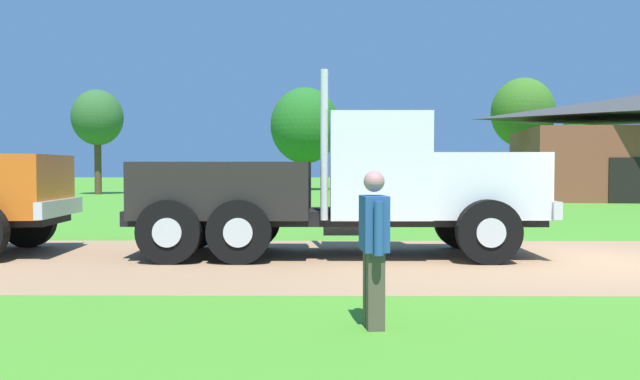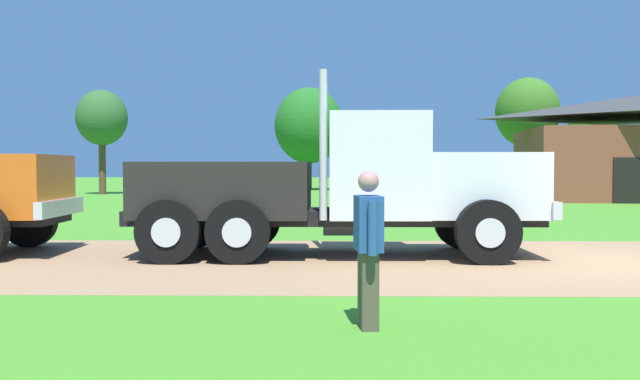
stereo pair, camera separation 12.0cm
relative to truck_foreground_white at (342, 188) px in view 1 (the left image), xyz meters
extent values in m
plane|color=#458B25|center=(4.74, -0.75, -1.31)|extent=(200.00, 200.00, 0.00)
cube|color=#9D7854|center=(4.74, -0.75, -1.31)|extent=(120.00, 6.45, 0.01)
cube|color=black|center=(-0.17, -0.01, -0.55)|extent=(7.90, 1.52, 0.28)
cube|color=white|center=(2.69, 0.00, 0.07)|extent=(2.19, 1.96, 1.23)
cube|color=silver|center=(3.83, 0.00, -0.37)|extent=(0.17, 2.14, 0.32)
cube|color=white|center=(0.69, -0.01, 0.44)|extent=(1.83, 2.24, 1.97)
cube|color=#2D3D4C|center=(1.62, 0.00, 0.83)|extent=(0.05, 1.86, 0.87)
cylinder|color=silver|center=(-0.35, 0.87, 0.81)|extent=(0.14, 0.14, 2.72)
cylinder|color=silver|center=(-0.34, -0.89, 0.81)|extent=(0.14, 0.14, 2.72)
cylinder|color=silver|center=(0.13, 0.97, -0.77)|extent=(1.00, 0.52, 0.52)
cube|color=black|center=(-2.27, -0.02, -0.02)|extent=(3.30, 2.24, 1.06)
cylinder|color=black|center=(2.58, 1.11, -0.74)|extent=(1.16, 0.30, 1.15)
cylinder|color=silver|center=(2.58, 1.27, -0.74)|extent=(0.52, 0.04, 0.52)
cylinder|color=black|center=(2.58, -1.11, -0.74)|extent=(1.16, 0.30, 1.15)
cylinder|color=silver|center=(2.59, -1.27, -0.74)|extent=(0.52, 0.04, 0.52)
cylinder|color=black|center=(-3.12, 1.09, -0.74)|extent=(1.16, 0.30, 1.15)
cylinder|color=silver|center=(-3.12, 1.25, -0.74)|extent=(0.52, 0.04, 0.52)
cylinder|color=black|center=(-3.11, -1.13, -0.74)|extent=(1.16, 0.30, 1.15)
cylinder|color=silver|center=(-3.11, -1.29, -0.74)|extent=(0.52, 0.04, 0.52)
cylinder|color=black|center=(-1.87, 1.10, -0.74)|extent=(1.16, 0.30, 1.15)
cylinder|color=silver|center=(-1.87, 1.26, -0.74)|extent=(0.52, 0.04, 0.52)
cylinder|color=black|center=(-1.86, -1.13, -0.74)|extent=(1.16, 0.30, 1.15)
cylinder|color=silver|center=(-1.86, -1.29, -0.74)|extent=(0.52, 0.04, 0.52)
cube|color=orange|center=(-6.58, 0.09, 0.05)|extent=(1.99, 2.16, 1.22)
cube|color=silver|center=(-5.59, 0.14, -0.39)|extent=(0.28, 2.26, 0.32)
cylinder|color=black|center=(-6.74, 1.25, -0.76)|extent=(1.13, 0.36, 1.12)
cylinder|color=silver|center=(-6.75, 1.41, -0.76)|extent=(0.50, 0.07, 0.50)
cube|color=#264C8C|center=(0.20, -5.64, -0.19)|extent=(0.30, 0.48, 0.59)
sphere|color=tan|center=(0.20, -5.64, 0.26)|extent=(0.23, 0.23, 0.23)
cube|color=brown|center=(0.19, -5.54, -0.90)|extent=(0.19, 0.18, 0.83)
cube|color=brown|center=(0.21, -5.74, -0.90)|extent=(0.19, 0.18, 0.83)
cylinder|color=#264C8C|center=(0.17, -5.36, -0.22)|extent=(0.10, 0.10, 0.56)
cylinder|color=#264C8C|center=(0.23, -5.92, -0.22)|extent=(0.10, 0.10, 0.56)
cube|color=#264C8C|center=(4.16, 5.33, -0.23)|extent=(0.47, 0.55, 0.57)
sphere|color=#9B755C|center=(4.16, 5.33, 0.21)|extent=(0.22, 0.22, 0.22)
cube|color=black|center=(4.22, 5.24, -0.91)|extent=(0.24, 0.23, 0.80)
cube|color=black|center=(4.11, 5.42, -0.91)|extent=(0.24, 0.23, 0.80)
cylinder|color=#264C8C|center=(4.31, 5.08, -0.25)|extent=(0.10, 0.10, 0.54)
cylinder|color=#264C8C|center=(4.01, 5.58, -0.25)|extent=(0.10, 0.10, 0.54)
cube|color=brown|center=(16.33, 22.07, 0.57)|extent=(12.51, 9.12, 3.77)
pyramid|color=#3A3A3A|center=(16.33, 22.07, 3.67)|extent=(13.14, 9.58, 1.21)
cube|color=black|center=(14.17, 18.25, -0.21)|extent=(1.80, 0.24, 2.20)
cylinder|color=#513823|center=(-14.93, 28.43, 0.50)|extent=(0.44, 0.44, 3.63)
ellipsoid|color=#2D5B29|center=(-14.93, 28.43, 3.61)|extent=(3.23, 3.23, 3.55)
cylinder|color=#513823|center=(-1.91, 36.45, 0.10)|extent=(0.44, 0.44, 2.83)
ellipsoid|color=#21631F|center=(-1.91, 36.45, 3.61)|extent=(5.26, 5.26, 5.78)
cylinder|color=#513823|center=(13.78, 33.54, 0.62)|extent=(0.44, 0.44, 3.86)
ellipsoid|color=#376A1E|center=(13.78, 33.54, 4.34)|extent=(4.48, 4.48, 4.93)
cylinder|color=#513823|center=(18.03, 32.64, 0.17)|extent=(0.44, 0.44, 2.97)
ellipsoid|color=#267F28|center=(18.03, 32.64, 2.96)|extent=(3.26, 3.26, 3.59)
camera|label=1|loc=(-0.32, -12.47, 0.41)|focal=35.94mm
camera|label=2|loc=(-0.20, -12.47, 0.41)|focal=35.94mm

